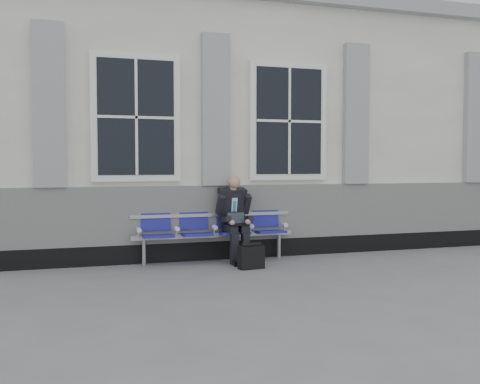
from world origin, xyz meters
name	(u,v)px	position (x,y,z in m)	size (l,w,h in m)	color
ground	(304,274)	(0.00, 0.00, 0.00)	(70.00, 70.00, 0.00)	slate
station_building	(233,130)	(-0.02, 3.47, 2.22)	(14.40, 4.40, 4.49)	white
bench	(214,227)	(-0.97, 1.32, 0.55)	(2.60, 0.47, 0.91)	#9EA0A3
businessman	(234,215)	(-0.66, 1.19, 0.74)	(0.54, 0.72, 1.35)	black
briefcase	(251,257)	(-0.59, 0.56, 0.18)	(0.39, 0.20, 0.39)	black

